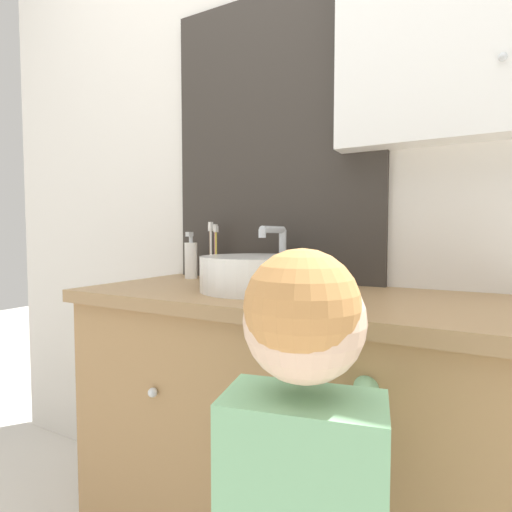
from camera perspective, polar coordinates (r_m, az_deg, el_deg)
The scene contains 6 objects.
wall_back at distance 1.35m, azimuth 10.52°, elevation 14.45°, with size 3.20×0.18×2.50m.
vanity_counter at distance 1.22m, azimuth 4.88°, elevation -25.37°, with size 1.19×0.51×0.85m.
sink_basin at distance 1.12m, azimuth 0.12°, elevation -2.34°, with size 0.31×0.36×0.18m.
toothbrush_holder at distance 1.41m, azimuth -6.05°, elevation -1.31°, with size 0.07×0.07×0.20m.
soap_dispenser at distance 1.44m, azimuth -9.28°, elevation -0.51°, with size 0.05×0.05×0.17m.
drinking_cup at distance 0.84m, azimuth 8.78°, elevation -4.52°, with size 0.07×0.07×0.09m, color silver.
Camera 1 is at (0.43, -0.63, 1.01)m, focal length 28.00 mm.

